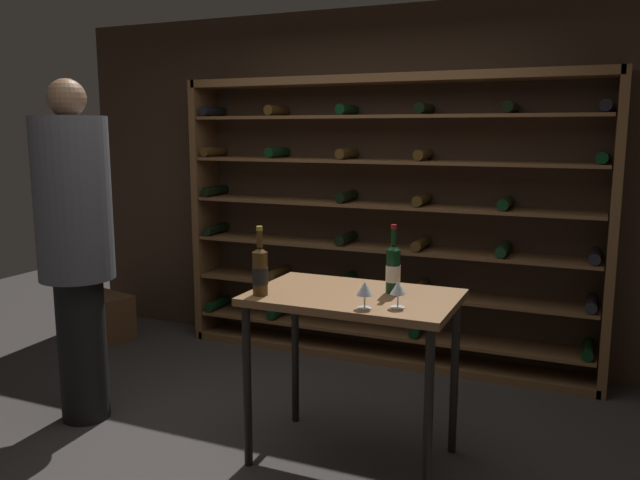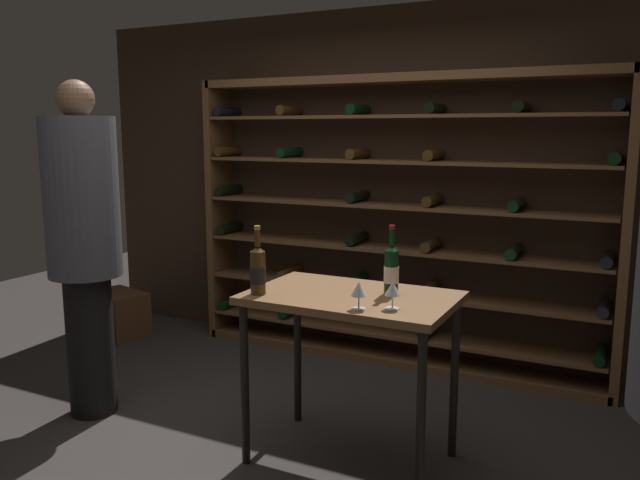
{
  "view_description": "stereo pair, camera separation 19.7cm",
  "coord_description": "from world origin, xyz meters",
  "px_view_note": "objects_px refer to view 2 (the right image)",
  "views": [
    {
      "loc": [
        1.61,
        -2.91,
        1.74
      ],
      "look_at": [
        0.24,
        0.23,
        1.16
      ],
      "focal_mm": 36.15,
      "sensor_mm": 36.0,
      "label": 1
    },
    {
      "loc": [
        1.79,
        -2.82,
        1.74
      ],
      "look_at": [
        0.24,
        0.23,
        1.16
      ],
      "focal_mm": 36.15,
      "sensor_mm": 36.0,
      "label": 2
    }
  ],
  "objects_px": {
    "wine_bottle_green_slim": "(391,269)",
    "wine_glass_stemmed_left": "(359,290)",
    "tasting_table": "(351,314)",
    "wine_rack": "(393,223)",
    "wine_crate": "(119,314)",
    "person_host_in_suit": "(84,234)",
    "wine_glass_stemmed_center": "(393,290)",
    "wine_bottle_gold_foil": "(258,270)"
  },
  "relations": [
    {
      "from": "wine_glass_stemmed_center",
      "to": "wine_bottle_green_slim",
      "type": "bearing_deg",
      "value": 111.93
    },
    {
      "from": "tasting_table",
      "to": "wine_crate",
      "type": "relative_size",
      "value": 2.19
    },
    {
      "from": "wine_crate",
      "to": "wine_glass_stemmed_center",
      "type": "height_order",
      "value": "wine_glass_stemmed_center"
    },
    {
      "from": "wine_bottle_green_slim",
      "to": "tasting_table",
      "type": "bearing_deg",
      "value": -150.89
    },
    {
      "from": "tasting_table",
      "to": "wine_crate",
      "type": "bearing_deg",
      "value": 158.58
    },
    {
      "from": "wine_bottle_gold_foil",
      "to": "wine_glass_stemmed_left",
      "type": "relative_size",
      "value": 2.72
    },
    {
      "from": "wine_crate",
      "to": "wine_glass_stemmed_left",
      "type": "bearing_deg",
      "value": -24.63
    },
    {
      "from": "tasting_table",
      "to": "wine_glass_stemmed_center",
      "type": "bearing_deg",
      "value": -30.44
    },
    {
      "from": "tasting_table",
      "to": "wine_crate",
      "type": "distance_m",
      "value": 2.91
    },
    {
      "from": "wine_crate",
      "to": "wine_glass_stemmed_center",
      "type": "bearing_deg",
      "value": -22.36
    },
    {
      "from": "wine_crate",
      "to": "wine_glass_stemmed_left",
      "type": "relative_size",
      "value": 3.67
    },
    {
      "from": "wine_glass_stemmed_left",
      "to": "wine_bottle_green_slim",
      "type": "bearing_deg",
      "value": 84.52
    },
    {
      "from": "wine_glass_stemmed_left",
      "to": "person_host_in_suit",
      "type": "bearing_deg",
      "value": 178.2
    },
    {
      "from": "wine_bottle_green_slim",
      "to": "wine_bottle_gold_foil",
      "type": "relative_size",
      "value": 1.01
    },
    {
      "from": "wine_bottle_gold_foil",
      "to": "wine_crate",
      "type": "bearing_deg",
      "value": 150.55
    },
    {
      "from": "person_host_in_suit",
      "to": "wine_crate",
      "type": "bearing_deg",
      "value": 37.91
    },
    {
      "from": "wine_rack",
      "to": "wine_glass_stemmed_left",
      "type": "relative_size",
      "value": 24.42
    },
    {
      "from": "person_host_in_suit",
      "to": "wine_glass_stemmed_left",
      "type": "relative_size",
      "value": 15.56
    },
    {
      "from": "person_host_in_suit",
      "to": "wine_bottle_gold_foil",
      "type": "distance_m",
      "value": 1.25
    },
    {
      "from": "wine_crate",
      "to": "wine_bottle_gold_foil",
      "type": "height_order",
      "value": "wine_bottle_gold_foil"
    },
    {
      "from": "wine_rack",
      "to": "wine_crate",
      "type": "bearing_deg",
      "value": -168.24
    },
    {
      "from": "wine_bottle_green_slim",
      "to": "person_host_in_suit",
      "type": "bearing_deg",
      "value": -171.3
    },
    {
      "from": "wine_glass_stemmed_left",
      "to": "wine_bottle_gold_foil",
      "type": "bearing_deg",
      "value": 177.22
    },
    {
      "from": "wine_rack",
      "to": "wine_glass_stemmed_left",
      "type": "bearing_deg",
      "value": -74.52
    },
    {
      "from": "wine_rack",
      "to": "wine_crate",
      "type": "relative_size",
      "value": 6.65
    },
    {
      "from": "wine_crate",
      "to": "wine_bottle_green_slim",
      "type": "height_order",
      "value": "wine_bottle_green_slim"
    },
    {
      "from": "wine_bottle_gold_foil",
      "to": "wine_glass_stemmed_left",
      "type": "xyz_separation_m",
      "value": [
        0.57,
        -0.03,
        -0.04
      ]
    },
    {
      "from": "wine_rack",
      "to": "person_host_in_suit",
      "type": "bearing_deg",
      "value": -128.1
    },
    {
      "from": "wine_crate",
      "to": "wine_bottle_gold_foil",
      "type": "xyz_separation_m",
      "value": [
        2.22,
        -1.25,
        0.85
      ]
    },
    {
      "from": "wine_crate",
      "to": "wine_bottle_green_slim",
      "type": "bearing_deg",
      "value": -18.39
    },
    {
      "from": "tasting_table",
      "to": "wine_glass_stemmed_center",
      "type": "distance_m",
      "value": 0.39
    },
    {
      "from": "tasting_table",
      "to": "person_host_in_suit",
      "type": "bearing_deg",
      "value": -173.72
    },
    {
      "from": "tasting_table",
      "to": "person_host_in_suit",
      "type": "xyz_separation_m",
      "value": [
        -1.68,
        -0.18,
        0.32
      ]
    },
    {
      "from": "wine_bottle_gold_foil",
      "to": "wine_bottle_green_slim",
      "type": "bearing_deg",
      "value": 27.28
    },
    {
      "from": "wine_bottle_green_slim",
      "to": "wine_glass_stemmed_left",
      "type": "distance_m",
      "value": 0.34
    },
    {
      "from": "wine_bottle_green_slim",
      "to": "wine_glass_stemmed_left",
      "type": "bearing_deg",
      "value": -95.48
    },
    {
      "from": "wine_crate",
      "to": "tasting_table",
      "type": "bearing_deg",
      "value": -21.42
    },
    {
      "from": "wine_crate",
      "to": "wine_glass_stemmed_center",
      "type": "xyz_separation_m",
      "value": [
        2.93,
        -1.21,
        0.81
      ]
    },
    {
      "from": "wine_glass_stemmed_left",
      "to": "wine_glass_stemmed_center",
      "type": "bearing_deg",
      "value": 27.85
    },
    {
      "from": "wine_bottle_gold_foil",
      "to": "wine_glass_stemmed_center",
      "type": "bearing_deg",
      "value": 3.7
    },
    {
      "from": "wine_bottle_green_slim",
      "to": "wine_crate",
      "type": "bearing_deg",
      "value": 161.61
    },
    {
      "from": "tasting_table",
      "to": "wine_bottle_green_slim",
      "type": "height_order",
      "value": "wine_bottle_green_slim"
    }
  ]
}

